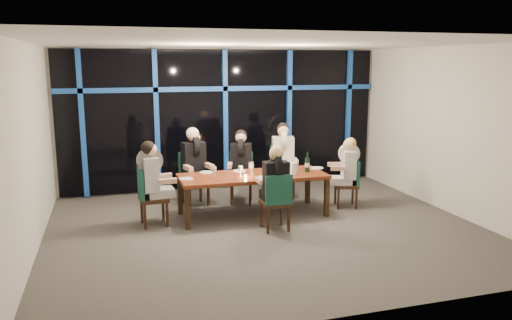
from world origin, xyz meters
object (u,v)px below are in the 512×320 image
object	(u,v)px
diner_far_right	(283,149)
chair_far_mid	(241,174)
chair_far_right	(282,168)
chair_near_mid	(277,199)
diner_end_left	(152,171)
diner_end_right	(347,162)
diner_near_mid	(275,175)
dining_table	(253,178)
chair_end_left	(148,194)
chair_end_right	(350,181)
water_pitcher	(294,169)
diner_far_left	(194,155)
chair_far_left	(193,175)
wine_bottle	(307,164)

from	to	relation	value
diner_far_right	chair_far_mid	bearing A→B (deg)	-163.24
chair_far_right	chair_near_mid	xyz separation A→B (m)	(-0.82, -2.02, -0.04)
chair_far_right	diner_end_left	bearing A→B (deg)	-144.38
chair_near_mid	diner_far_right	distance (m)	2.15
chair_far_right	diner_end_right	xyz separation A→B (m)	(0.90, -1.09, 0.29)
chair_far_mid	diner_near_mid	size ratio (longest dim) A/B	1.05
dining_table	diner_near_mid	distance (m)	0.90
chair_end_left	chair_near_mid	bearing A→B (deg)	-118.03
chair_end_left	chair_near_mid	world-z (taller)	chair_end_left
dining_table	chair_end_right	xyz separation A→B (m)	(1.92, -0.02, -0.17)
diner_far_right	water_pitcher	world-z (taller)	diner_far_right
diner_far_left	chair_far_right	bearing A→B (deg)	-7.41
chair_end_right	water_pitcher	xyz separation A→B (m)	(-1.24, -0.22, 0.35)
dining_table	chair_far_left	xyz separation A→B (m)	(-0.90, 1.02, -0.11)
chair_far_left	diner_far_left	world-z (taller)	diner_far_left
dining_table	chair_near_mid	distance (m)	0.96
diner_far_right	chair_near_mid	bearing A→B (deg)	-99.84
chair_far_mid	diner_far_left	distance (m)	1.01
chair_end_right	diner_end_left	bearing A→B (deg)	-73.69
chair_end_left	diner_near_mid	distance (m)	2.15
chair_near_mid	diner_far_left	distance (m)	2.17
chair_far_right	chair_near_mid	world-z (taller)	chair_far_right
chair_end_right	water_pitcher	distance (m)	1.31
chair_far_mid	chair_far_right	world-z (taller)	chair_far_right
chair_far_mid	chair_end_left	distance (m)	2.12
diner_near_mid	water_pitcher	world-z (taller)	diner_near_mid
chair_far_mid	chair_near_mid	size ratio (longest dim) A/B	1.02
diner_end_left	diner_end_right	size ratio (longest dim) A/B	1.08
diner_near_mid	chair_far_mid	bearing A→B (deg)	-86.41
chair_far_left	diner_end_right	world-z (taller)	diner_end_right
chair_end_right	diner_end_left	world-z (taller)	diner_end_left
wine_bottle	chair_near_mid	bearing A→B (deg)	-135.85
chair_end_left	water_pitcher	bearing A→B (deg)	-98.13
diner_end_left	chair_end_right	bearing A→B (deg)	-93.47
chair_end_right	water_pitcher	bearing A→B (deg)	-64.08
diner_far_left	diner_end_left	size ratio (longest dim) A/B	1.04
chair_end_right	diner_far_right	bearing A→B (deg)	-120.20
diner_end_right	water_pitcher	size ratio (longest dim) A/B	3.96
chair_far_left	diner_far_left	xyz separation A→B (m)	(0.02, -0.08, 0.40)
diner_end_right	wine_bottle	world-z (taller)	diner_end_right
chair_end_left	diner_far_right	bearing A→B (deg)	-73.00
diner_far_right	wine_bottle	world-z (taller)	diner_far_right
chair_far_left	chair_far_right	distance (m)	1.85
diner_end_right	chair_end_right	bearing A→B (deg)	90.00
diner_end_left	wine_bottle	bearing A→B (deg)	-94.66
diner_far_left	diner_far_right	world-z (taller)	diner_far_right
wine_bottle	diner_far_left	bearing A→B (deg)	151.56
chair_far_right	chair_near_mid	size ratio (longest dim) A/B	1.08
chair_far_left	diner_near_mid	distance (m)	2.17
wine_bottle	water_pitcher	xyz separation A→B (m)	(-0.32, -0.16, -0.03)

